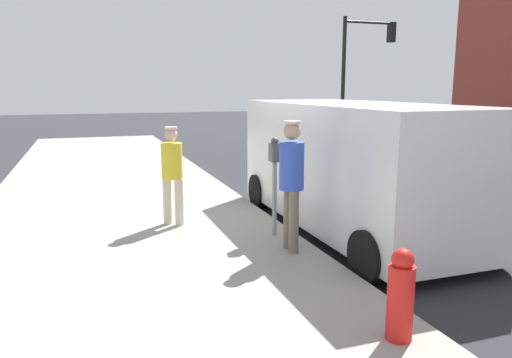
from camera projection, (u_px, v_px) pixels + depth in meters
name	position (u px, v px, depth m)	size (l,w,h in m)	color
ground_plane	(329.00, 224.00, 8.77)	(80.00, 80.00, 0.00)	#2D2D33
sidewalk_slab	(128.00, 239.00, 7.62)	(5.00, 32.00, 0.15)	#9E998E
parking_meter_near	(275.00, 169.00, 7.42)	(0.14, 0.18, 1.52)	gray
pedestrian_in_blue	(292.00, 177.00, 6.70)	(0.34, 0.36, 1.81)	#726656
pedestrian_in_yellow	(172.00, 170.00, 8.01)	(0.34, 0.34, 1.63)	beige
parked_van	(354.00, 164.00, 8.11)	(2.14, 5.21, 2.15)	white
traffic_light_corner	(362.00, 60.00, 20.17)	(2.48, 0.42, 5.20)	black
fire_hydrant	(401.00, 296.00, 4.39)	(0.24, 0.24, 0.86)	red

